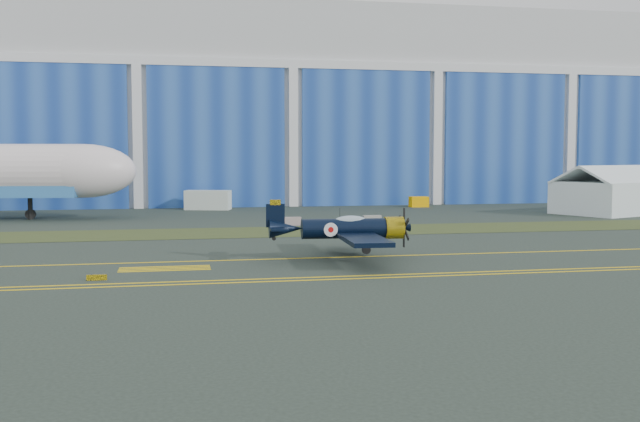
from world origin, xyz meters
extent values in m
plane|color=#2B362E|center=(0.00, 0.00, 0.00)|extent=(260.00, 260.00, 0.00)
cube|color=#475128|center=(0.00, 14.00, 0.02)|extent=(260.00, 10.00, 0.02)
cube|color=silver|center=(0.00, 72.00, 15.00)|extent=(220.00, 45.00, 30.00)
cube|color=#1C419A|center=(0.00, 49.20, 10.00)|extent=(220.00, 0.60, 20.00)
cube|color=silver|center=(0.00, 49.15, 20.60)|extent=(220.00, 0.70, 1.20)
cube|color=yellow|center=(0.00, -5.00, 0.01)|extent=(200.00, 0.20, 0.02)
cube|color=yellow|center=(0.00, -14.50, 0.01)|extent=(80.00, 0.20, 0.02)
cube|color=yellow|center=(0.00, -13.50, 0.01)|extent=(80.00, 0.20, 0.02)
cube|color=yellow|center=(-22.00, -12.00, 0.17)|extent=(1.20, 0.15, 0.35)
cube|color=silver|center=(-12.58, 45.17, 1.33)|extent=(6.57, 4.10, 2.65)
cube|color=#FFB100|center=(17.57, 44.45, 0.75)|extent=(2.59, 1.63, 1.51)
cube|color=gray|center=(-4.91, 20.24, 0.45)|extent=(2.02, 0.67, 0.90)
cube|color=gray|center=(4.13, 20.76, 0.45)|extent=(2.02, 0.69, 0.90)
camera|label=1|loc=(-17.51, -58.45, 7.59)|focal=42.00mm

